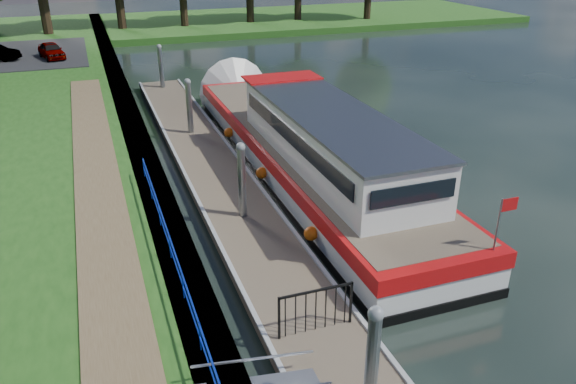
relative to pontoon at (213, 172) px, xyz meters
name	(u,v)px	position (x,y,z in m)	size (l,w,h in m)	color
bank_edge	(142,158)	(-2.55, 2.00, 0.20)	(1.10, 90.00, 0.78)	#473D2D
far_bank	(241,22)	(12.00, 39.00, 0.12)	(60.00, 18.00, 0.60)	#1F4D16
footpath	(105,233)	(-4.40, -5.00, 0.62)	(1.60, 40.00, 0.05)	brown
blue_fence	(190,303)	(-2.75, -10.00, 1.13)	(0.04, 18.04, 0.72)	#0C2DBF
pontoon	(213,172)	(0.00, 0.00, 0.00)	(2.50, 30.00, 0.56)	brown
mooring_piles	(211,146)	(0.00, 0.00, 1.10)	(0.30, 27.30, 3.55)	gray
gate_panel	(316,304)	(0.00, -10.80, 0.97)	(1.85, 0.05, 1.15)	black
barge	(300,144)	(3.60, -0.43, 0.90)	(4.36, 21.15, 4.78)	black
car_a	(51,50)	(-6.34, 22.57, 1.20)	(1.30, 3.23, 1.10)	#999999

